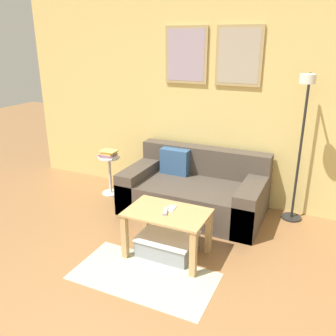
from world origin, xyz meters
TOP-DOWN VIEW (x-y plane):
  - wall_back at (-0.00, 3.20)m, footprint 5.60×0.09m
  - area_rug at (-0.04, 1.31)m, footprint 1.27×0.66m
  - couch at (-0.11, 2.72)m, footprint 1.65×0.92m
  - coffee_table at (-0.00, 1.71)m, footprint 0.77×0.49m
  - storage_bin at (-0.01, 1.75)m, footprint 0.55×0.44m
  - floor_lamp at (1.01, 2.89)m, footprint 0.23×0.45m
  - side_table at (-1.32, 2.72)m, footprint 0.28×0.28m
  - book_stack at (-1.32, 2.70)m, footprint 0.25×0.18m
  - remote_control at (-0.01, 1.70)m, footprint 0.09×0.15m
  - cell_phone at (0.01, 1.78)m, footprint 0.08×0.15m

SIDE VIEW (x-z plane):
  - area_rug at x=-0.04m, z-range 0.00..0.01m
  - storage_bin at x=-0.01m, z-range 0.00..0.19m
  - couch at x=-0.11m, z-range -0.11..0.62m
  - side_table at x=-1.32m, z-range 0.05..0.57m
  - coffee_table at x=0.00m, z-range 0.12..0.59m
  - cell_phone at x=0.01m, z-range 0.47..0.47m
  - remote_control at x=-0.01m, z-range 0.47..0.49m
  - book_stack at x=-1.32m, z-range 0.52..0.62m
  - floor_lamp at x=1.01m, z-range 0.20..1.87m
  - wall_back at x=0.00m, z-range 0.01..2.56m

